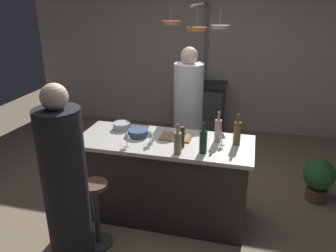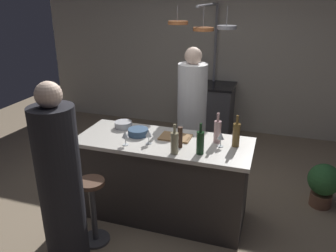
{
  "view_description": "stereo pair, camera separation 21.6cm",
  "coord_description": "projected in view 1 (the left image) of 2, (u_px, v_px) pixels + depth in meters",
  "views": [
    {
      "loc": [
        0.82,
        -3.04,
        2.29
      ],
      "look_at": [
        0.0,
        0.15,
        1.0
      ],
      "focal_mm": 36.07,
      "sensor_mm": 36.0,
      "label": 1
    },
    {
      "loc": [
        1.02,
        -2.98,
        2.29
      ],
      "look_at": [
        0.0,
        0.15,
        1.0
      ],
      "focal_mm": 36.07,
      "sensor_mm": 36.0,
      "label": 2
    }
  ],
  "objects": [
    {
      "name": "chef",
      "position": [
        188.0,
        120.0,
        4.28
      ],
      "size": [
        0.36,
        0.36,
        1.72
      ],
      "color": "white",
      "rests_on": "ground_plane"
    },
    {
      "name": "mixing_bowl_blue",
      "position": [
        138.0,
        133.0,
        3.54
      ],
      "size": [
        0.22,
        0.22,
        0.07
      ],
      "primitive_type": "cylinder",
      "color": "#334C6B",
      "rests_on": "kitchen_island"
    },
    {
      "name": "back_wall",
      "position": [
        206.0,
        55.0,
        5.87
      ],
      "size": [
        6.4,
        0.16,
        2.6
      ],
      "primitive_type": "cube",
      "color": "beige",
      "rests_on": "ground_plane"
    },
    {
      "name": "wine_glass_near_left_guest",
      "position": [
        222.0,
        135.0,
        3.3
      ],
      "size": [
        0.07,
        0.07,
        0.15
      ],
      "color": "silver",
      "rests_on": "kitchen_island"
    },
    {
      "name": "guest_left",
      "position": [
        66.0,
        193.0,
        2.74
      ],
      "size": [
        0.36,
        0.36,
        1.7
      ],
      "color": "black",
      "rests_on": "ground_plane"
    },
    {
      "name": "wine_bottle_amber",
      "position": [
        237.0,
        133.0,
        3.31
      ],
      "size": [
        0.07,
        0.07,
        0.32
      ],
      "color": "brown",
      "rests_on": "kitchen_island"
    },
    {
      "name": "overhead_pot_rack",
      "position": [
        198.0,
        38.0,
        4.84
      ],
      "size": [
        0.91,
        1.4,
        2.17
      ],
      "color": "gray",
      "rests_on": "ground_plane"
    },
    {
      "name": "potted_plant",
      "position": [
        319.0,
        178.0,
        3.93
      ],
      "size": [
        0.36,
        0.36,
        0.52
      ],
      "color": "brown",
      "rests_on": "ground_plane"
    },
    {
      "name": "ground_plane",
      "position": [
        165.0,
        214.0,
        3.77
      ],
      "size": [
        9.0,
        9.0,
        0.0
      ],
      "primitive_type": "plane",
      "color": "gray"
    },
    {
      "name": "stove_range",
      "position": [
        201.0,
        109.0,
        5.82
      ],
      "size": [
        0.8,
        0.64,
        0.89
      ],
      "color": "#47474C",
      "rests_on": "ground_plane"
    },
    {
      "name": "pepper_mill",
      "position": [
        182.0,
        137.0,
        3.26
      ],
      "size": [
        0.05,
        0.05,
        0.21
      ],
      "primitive_type": "cylinder",
      "color": "#382319",
      "rests_on": "kitchen_island"
    },
    {
      "name": "wine_glass_near_right_guest",
      "position": [
        127.0,
        136.0,
        3.27
      ],
      "size": [
        0.07,
        0.07,
        0.15
      ],
      "color": "silver",
      "rests_on": "kitchen_island"
    },
    {
      "name": "wine_bottle_red",
      "position": [
        203.0,
        141.0,
        3.13
      ],
      "size": [
        0.07,
        0.07,
        0.3
      ],
      "color": "#143319",
      "rests_on": "kitchen_island"
    },
    {
      "name": "cutting_board",
      "position": [
        176.0,
        137.0,
        3.5
      ],
      "size": [
        0.32,
        0.22,
        0.02
      ],
      "primitive_type": "cube",
      "color": "#997047",
      "rests_on": "kitchen_island"
    },
    {
      "name": "kitchen_island",
      "position": [
        165.0,
        179.0,
        3.61
      ],
      "size": [
        1.8,
        0.72,
        0.9
      ],
      "color": "#332D2B",
      "rests_on": "ground_plane"
    },
    {
      "name": "wine_glass_by_chef",
      "position": [
        150.0,
        134.0,
        3.32
      ],
      "size": [
        0.07,
        0.07,
        0.15
      ],
      "color": "silver",
      "rests_on": "kitchen_island"
    },
    {
      "name": "mixing_bowl_steel",
      "position": [
        122.0,
        126.0,
        3.73
      ],
      "size": [
        0.19,
        0.19,
        0.07
      ],
      "primitive_type": "cylinder",
      "color": "#B7B7BC",
      "rests_on": "kitchen_island"
    },
    {
      "name": "wine_bottle_white",
      "position": [
        178.0,
        142.0,
        3.12
      ],
      "size": [
        0.07,
        0.07,
        0.29
      ],
      "color": "gray",
      "rests_on": "kitchen_island"
    },
    {
      "name": "bar_stool_left",
      "position": [
        96.0,
        211.0,
        3.19
      ],
      "size": [
        0.28,
        0.28,
        0.68
      ],
      "color": "#4C4C51",
      "rests_on": "ground_plane"
    },
    {
      "name": "wine_bottle_rose",
      "position": [
        218.0,
        130.0,
        3.38
      ],
      "size": [
        0.07,
        0.07,
        0.31
      ],
      "color": "#B78C8E",
      "rests_on": "kitchen_island"
    }
  ]
}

